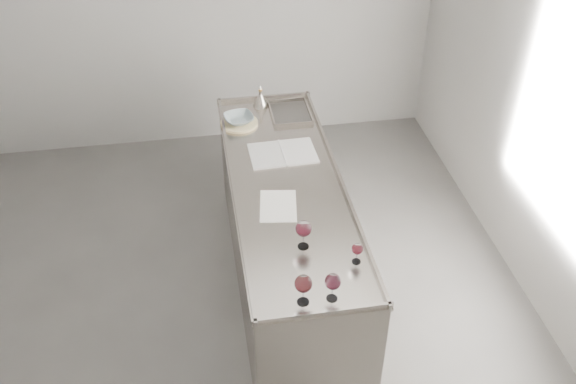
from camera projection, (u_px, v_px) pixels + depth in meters
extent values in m
cube|color=#504E4B|center=(226.00, 320.00, 4.63)|extent=(4.50, 5.00, 0.02)
cube|color=#A3A19E|center=(192.00, 3.00, 5.74)|extent=(4.50, 0.02, 2.80)
cube|color=#A3A19E|center=(568.00, 127.00, 4.07)|extent=(0.02, 5.00, 2.80)
cube|color=gray|center=(287.00, 237.00, 4.65)|extent=(0.75, 2.40, 0.92)
cube|color=gray|center=(287.00, 185.00, 4.36)|extent=(0.77, 2.42, 0.02)
cube|color=gray|center=(323.00, 313.00, 3.41)|extent=(0.77, 0.02, 0.03)
cube|color=gray|center=(264.00, 97.00, 5.28)|extent=(0.77, 0.02, 0.03)
cube|color=gray|center=(233.00, 187.00, 4.30)|extent=(0.02, 2.42, 0.03)
cube|color=gray|center=(340.00, 177.00, 4.39)|extent=(0.02, 2.42, 0.03)
cube|color=#595654|center=(290.00, 114.00, 5.10)|extent=(0.30, 0.38, 0.01)
cylinder|color=white|center=(303.00, 302.00, 3.49)|extent=(0.07, 0.07, 0.00)
cylinder|color=white|center=(303.00, 296.00, 3.47)|extent=(0.01, 0.01, 0.09)
ellipsoid|color=white|center=(303.00, 284.00, 3.41)|extent=(0.10, 0.10, 0.10)
cylinder|color=#38070A|center=(303.00, 287.00, 3.42)|extent=(0.07, 0.07, 0.02)
cylinder|color=white|center=(303.00, 246.00, 3.85)|extent=(0.07, 0.07, 0.00)
cylinder|color=white|center=(303.00, 240.00, 3.82)|extent=(0.01, 0.01, 0.09)
ellipsoid|color=white|center=(304.00, 229.00, 3.77)|extent=(0.10, 0.10, 0.10)
cylinder|color=#370710|center=(304.00, 231.00, 3.78)|extent=(0.07, 0.07, 0.02)
cylinder|color=white|center=(332.00, 298.00, 3.52)|extent=(0.06, 0.06, 0.00)
cylinder|color=white|center=(332.00, 292.00, 3.49)|extent=(0.01, 0.01, 0.09)
ellipsoid|color=white|center=(333.00, 282.00, 3.44)|extent=(0.09, 0.09, 0.09)
cylinder|color=#330712|center=(333.00, 284.00, 3.45)|extent=(0.06, 0.06, 0.02)
cylinder|color=white|center=(356.00, 261.00, 3.75)|extent=(0.05, 0.05, 0.00)
cylinder|color=white|center=(357.00, 257.00, 3.72)|extent=(0.01, 0.01, 0.07)
ellipsoid|color=white|center=(357.00, 249.00, 3.69)|extent=(0.07, 0.07, 0.07)
cylinder|color=#34070D|center=(357.00, 251.00, 3.69)|extent=(0.05, 0.05, 0.02)
cube|color=silver|center=(266.00, 155.00, 4.62)|extent=(0.24, 0.34, 0.01)
cube|color=silver|center=(299.00, 151.00, 4.66)|extent=(0.24, 0.34, 0.01)
cylinder|color=white|center=(283.00, 152.00, 4.63)|extent=(0.02, 0.33, 0.01)
cube|color=white|center=(278.00, 206.00, 4.16)|extent=(0.28, 0.37, 0.00)
cylinder|color=#D3BF88|center=(239.00, 123.00, 4.96)|extent=(0.34, 0.34, 0.02)
imported|color=#92A4AA|center=(239.00, 119.00, 4.94)|extent=(0.27, 0.27, 0.05)
cone|color=#ADA59A|center=(261.00, 100.00, 5.16)|extent=(0.13, 0.13, 0.11)
cylinder|color=#ADA59A|center=(260.00, 92.00, 5.12)|extent=(0.02, 0.02, 0.03)
cylinder|color=olive|center=(260.00, 90.00, 5.11)|extent=(0.03, 0.03, 0.01)
cone|color=#ADA59A|center=(260.00, 87.00, 5.09)|extent=(0.02, 0.02, 0.04)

